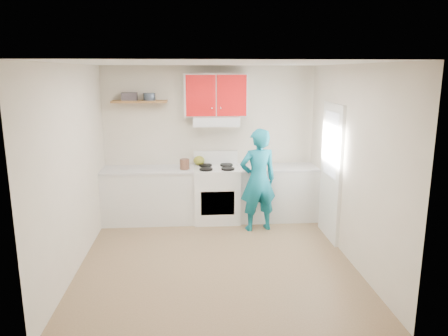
{
  "coord_description": "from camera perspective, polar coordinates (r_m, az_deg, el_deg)",
  "views": [
    {
      "loc": [
        -0.29,
        -5.41,
        2.51
      ],
      "look_at": [
        0.15,
        0.55,
        1.15
      ],
      "focal_mm": 34.29,
      "sensor_mm": 36.0,
      "label": 1
    }
  ],
  "objects": [
    {
      "name": "cutting_board",
      "position": [
        7.24,
        4.49,
        0.01
      ],
      "size": [
        0.37,
        0.31,
        0.02
      ],
      "primitive_type": "cube",
      "rotation": [
        0.0,
        0.0,
        -0.29
      ],
      "color": "olive",
      "rests_on": "counter_right"
    },
    {
      "name": "kettle",
      "position": [
        7.37,
        -3.35,
        1.0
      ],
      "size": [
        0.26,
        0.26,
        0.16
      ],
      "primitive_type": "ellipsoid",
      "rotation": [
        0.0,
        0.0,
        0.43
      ],
      "color": "olive",
      "rests_on": "stove"
    },
    {
      "name": "tin",
      "position": [
        7.19,
        -9.93,
        9.34
      ],
      "size": [
        0.25,
        0.25,
        0.12
      ],
      "primitive_type": "cylinder",
      "rotation": [
        0.0,
        0.0,
        0.32
      ],
      "color": "#333D4C",
      "rests_on": "shelf"
    },
    {
      "name": "counter_right",
      "position": [
        7.44,
        7.03,
        -3.34
      ],
      "size": [
        1.32,
        0.6,
        0.9
      ],
      "primitive_type": "cube",
      "color": "silver",
      "rests_on": "floor"
    },
    {
      "name": "floor",
      "position": [
        5.97,
        -1.07,
        -12.05
      ],
      "size": [
        3.8,
        3.8,
        0.0
      ],
      "primitive_type": "plane",
      "color": "brown",
      "rests_on": "ground"
    },
    {
      "name": "ceiling",
      "position": [
        5.42,
        -1.19,
        13.78
      ],
      "size": [
        3.6,
        3.8,
        0.04
      ],
      "primitive_type": "cube",
      "color": "white",
      "rests_on": "floor"
    },
    {
      "name": "shelf",
      "position": [
        7.22,
        -11.19,
        8.7
      ],
      "size": [
        0.9,
        0.3,
        0.04
      ],
      "primitive_type": "cube",
      "color": "brown",
      "rests_on": "back_wall"
    },
    {
      "name": "counter_left",
      "position": [
        7.34,
        -9.94,
        -3.67
      ],
      "size": [
        1.52,
        0.6,
        0.9
      ],
      "primitive_type": "cube",
      "color": "silver",
      "rests_on": "floor"
    },
    {
      "name": "front_wall",
      "position": [
        3.72,
        0.5,
        -6.14
      ],
      "size": [
        3.6,
        0.04,
        2.6
      ],
      "primitive_type": "cube",
      "color": "beige",
      "rests_on": "floor"
    },
    {
      "name": "person",
      "position": [
        6.78,
        4.56,
        -1.62
      ],
      "size": [
        0.67,
        0.51,
        1.65
      ],
      "primitive_type": "imported",
      "rotation": [
        0.0,
        0.0,
        3.35
      ],
      "color": "#0D667C",
      "rests_on": "floor"
    },
    {
      "name": "door",
      "position": [
        6.62,
        14.08,
        -0.54
      ],
      "size": [
        0.05,
        0.85,
        2.05
      ],
      "primitive_type": "cube",
      "color": "white",
      "rests_on": "floor"
    },
    {
      "name": "upper_cabinets",
      "position": [
        7.16,
        -1.12,
        9.7
      ],
      "size": [
        1.02,
        0.33,
        0.7
      ],
      "primitive_type": "cube",
      "color": "#B60F10",
      "rests_on": "back_wall"
    },
    {
      "name": "stove",
      "position": [
        7.29,
        -0.99,
        -3.52
      ],
      "size": [
        0.76,
        0.65,
        0.92
      ],
      "primitive_type": "cube",
      "color": "white",
      "rests_on": "floor"
    },
    {
      "name": "back_wall",
      "position": [
        7.41,
        -1.93,
        3.42
      ],
      "size": [
        3.6,
        0.04,
        2.6
      ],
      "primitive_type": "cube",
      "color": "beige",
      "rests_on": "floor"
    },
    {
      "name": "left_wall",
      "position": [
        5.74,
        -19.37,
        -0.07
      ],
      "size": [
        0.04,
        3.8,
        2.6
      ],
      "primitive_type": "cube",
      "color": "beige",
      "rests_on": "floor"
    },
    {
      "name": "crock",
      "position": [
        7.09,
        -5.27,
        0.42
      ],
      "size": [
        0.17,
        0.17,
        0.19
      ],
      "primitive_type": "cylinder",
      "rotation": [
        0.0,
        0.0,
        0.09
      ],
      "color": "#4E3022",
      "rests_on": "counter_left"
    },
    {
      "name": "range_hood",
      "position": [
        7.14,
        -1.08,
        6.27
      ],
      "size": [
        0.76,
        0.44,
        0.15
      ],
      "primitive_type": "cube",
      "color": "silver",
      "rests_on": "back_wall"
    },
    {
      "name": "door_glass",
      "position": [
        6.53,
        14.06,
        3.09
      ],
      "size": [
        0.01,
        0.55,
        0.95
      ],
      "primitive_type": "cube",
      "color": "white",
      "rests_on": "door"
    },
    {
      "name": "silicone_mat",
      "position": [
        7.4,
        8.84,
        0.12
      ],
      "size": [
        0.37,
        0.32,
        0.01
      ],
      "primitive_type": "cube",
      "rotation": [
        0.0,
        0.0,
        0.17
      ],
      "color": "red",
      "rests_on": "counter_right"
    },
    {
      "name": "right_wall",
      "position": [
        5.92,
        16.54,
        0.5
      ],
      "size": [
        0.04,
        3.8,
        2.6
      ],
      "primitive_type": "cube",
      "color": "beige",
      "rests_on": "floor"
    },
    {
      "name": "books",
      "position": [
        7.27,
        -12.48,
        9.31
      ],
      "size": [
        0.25,
        0.18,
        0.13
      ],
      "primitive_type": "cube",
      "rotation": [
        0.0,
        0.0,
        0.02
      ],
      "color": "#443C41",
      "rests_on": "shelf"
    }
  ]
}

